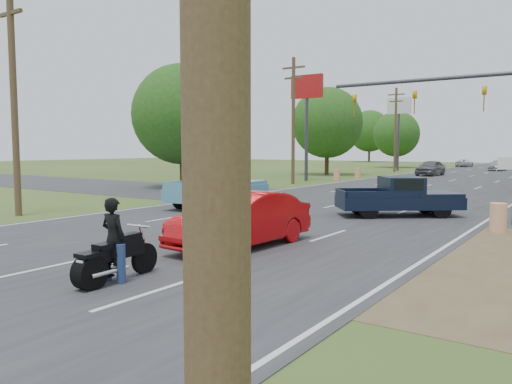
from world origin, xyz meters
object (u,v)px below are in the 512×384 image
Objects in this scene: rider at (114,243)px; blue_pickup at (221,186)px; motorcycle at (112,260)px; distant_car_white at (464,163)px; navy_pickup at (401,196)px; distant_car_grey at (431,168)px; red_convertible at (242,220)px; distant_car_silver at (498,166)px.

blue_pickup is at bearing -63.50° from rider.
motorcycle is 0.53× the size of distant_car_white.
blue_pickup is (-6.98, 12.35, 0.12)m from rider.
rider reaches higher than distant_car_white.
distant_car_grey is (-7.74, 32.51, -0.03)m from navy_pickup.
red_convertible is 1.06× the size of distant_car_silver.
motorcycle is 63.34m from distant_car_silver.
distant_car_silver is at bearing 146.44° from navy_pickup.
navy_pickup is 1.21× the size of distant_car_white.
distant_car_silver reaches higher than distant_car_white.
blue_pickup is 1.41× the size of distant_car_white.
distant_car_white is (-1.87, 62.48, -0.39)m from blue_pickup.
rider is 0.36× the size of distant_car_grey.
red_convertible is 58.68m from distant_car_silver.
navy_pickup reaches higher than motorcycle.
distant_car_silver is at bearing 81.27° from distant_car_grey.
rider is 0.34× the size of navy_pickup.
distant_car_silver is (3.76, 16.92, -0.16)m from distant_car_grey.
navy_pickup is at bearing 6.52° from blue_pickup.
distant_car_white is (-2.70, 28.51, -0.22)m from distant_car_grey.
distant_car_silver reaches higher than motorcycle.
distant_car_grey is (-6.15, 46.38, 0.30)m from motorcycle.
distant_car_white is at bearing 151.55° from navy_pickup.
distant_car_silver is at bearing 81.71° from blue_pickup.
motorcycle is 46.79m from distant_car_grey.
blue_pickup reaches higher than distant_car_silver.
distant_car_grey is at bearing -85.43° from rider.
navy_pickup is (1.59, 13.80, -0.02)m from rider.
motorcycle is 0.50× the size of distant_car_silver.
navy_pickup is at bearing -99.56° from rider.
red_convertible is 70.78m from distant_car_white.
red_convertible is 0.80× the size of blue_pickup.
red_convertible is at bearing -77.82° from distant_car_grey.
distant_car_grey is 17.33m from distant_car_silver.
red_convertible is at bearing 87.06° from motorcycle.
blue_pickup is 51.10m from distant_car_silver.
blue_pickup is at bearing 116.39° from motorcycle.
rider is 46.72m from distant_car_grey.
blue_pickup is at bearing -96.28° from distant_car_silver.
red_convertible reaches higher than motorcycle.
red_convertible is 4.60m from rider.
rider is 13.90m from navy_pickup.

